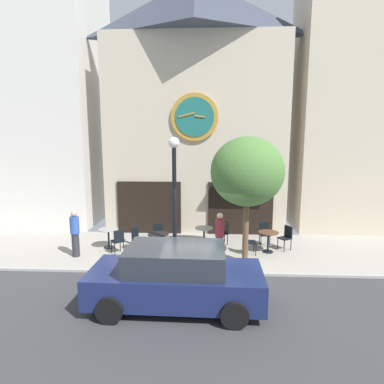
{
  "coord_description": "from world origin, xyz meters",
  "views": [
    {
      "loc": [
        0.22,
        -9.63,
        4.24
      ],
      "look_at": [
        -0.38,
        2.21,
        2.23
      ],
      "focal_mm": 30.7,
      "sensor_mm": 36.0,
      "label": 1
    }
  ],
  "objects_px": {
    "street_lamp": "(174,200)",
    "street_tree": "(247,172)",
    "cafe_table_near_door": "(268,238)",
    "parked_car_navy": "(176,277)",
    "cafe_table_near_curb": "(109,234)",
    "cafe_table_leftmost": "(158,239)",
    "cafe_chair_right_end": "(137,237)",
    "cafe_chair_by_entrance": "(286,236)",
    "pedestrian_blue": "(75,233)",
    "cafe_table_center_left": "(204,233)",
    "pedestrian_maroon": "(220,236)",
    "cafe_chair_facing_wall": "(264,232)",
    "cafe_chair_curbside": "(248,240)",
    "cafe_chair_under_awning": "(158,233)",
    "cafe_chair_near_tree": "(118,240)",
    "cafe_chair_outer": "(224,231)"
  },
  "relations": [
    {
      "from": "cafe_chair_by_entrance",
      "to": "pedestrian_maroon",
      "type": "distance_m",
      "value": 2.84
    },
    {
      "from": "cafe_table_near_door",
      "to": "parked_car_navy",
      "type": "xyz_separation_m",
      "value": [
        -3.02,
        -4.07,
        0.21
      ]
    },
    {
      "from": "pedestrian_blue",
      "to": "cafe_chair_right_end",
      "type": "bearing_deg",
      "value": 17.66
    },
    {
      "from": "street_lamp",
      "to": "pedestrian_maroon",
      "type": "relative_size",
      "value": 2.53
    },
    {
      "from": "cafe_table_center_left",
      "to": "pedestrian_maroon",
      "type": "distance_m",
      "value": 1.62
    },
    {
      "from": "cafe_chair_under_awning",
      "to": "cafe_table_leftmost",
      "type": "bearing_deg",
      "value": -80.79
    },
    {
      "from": "cafe_table_near_curb",
      "to": "cafe_table_near_door",
      "type": "xyz_separation_m",
      "value": [
        6.04,
        -0.19,
        0.02
      ]
    },
    {
      "from": "street_tree",
      "to": "cafe_table_leftmost",
      "type": "xyz_separation_m",
      "value": [
        -3.07,
        0.71,
        -2.55
      ]
    },
    {
      "from": "cafe_table_leftmost",
      "to": "cafe_chair_facing_wall",
      "type": "height_order",
      "value": "cafe_chair_facing_wall"
    },
    {
      "from": "cafe_chair_right_end",
      "to": "cafe_chair_under_awning",
      "type": "bearing_deg",
      "value": 39.37
    },
    {
      "from": "cafe_chair_by_entrance",
      "to": "cafe_chair_facing_wall",
      "type": "relative_size",
      "value": 1.0
    },
    {
      "from": "cafe_chair_near_tree",
      "to": "parked_car_navy",
      "type": "xyz_separation_m",
      "value": [
        2.48,
        -3.63,
        0.23
      ]
    },
    {
      "from": "cafe_chair_curbside",
      "to": "cafe_chair_by_entrance",
      "type": "bearing_deg",
      "value": 21.77
    },
    {
      "from": "cafe_chair_near_tree",
      "to": "pedestrian_blue",
      "type": "distance_m",
      "value": 1.52
    },
    {
      "from": "cafe_chair_by_entrance",
      "to": "pedestrian_blue",
      "type": "height_order",
      "value": "pedestrian_blue"
    },
    {
      "from": "street_lamp",
      "to": "street_tree",
      "type": "height_order",
      "value": "street_tree"
    },
    {
      "from": "cafe_chair_facing_wall",
      "to": "cafe_chair_near_tree",
      "type": "distance_m",
      "value": 5.64
    },
    {
      "from": "street_lamp",
      "to": "cafe_chair_facing_wall",
      "type": "distance_m",
      "value": 4.17
    },
    {
      "from": "cafe_chair_curbside",
      "to": "pedestrian_blue",
      "type": "relative_size",
      "value": 0.54
    },
    {
      "from": "street_tree",
      "to": "cafe_table_near_curb",
      "type": "relative_size",
      "value": 5.64
    },
    {
      "from": "cafe_table_leftmost",
      "to": "parked_car_navy",
      "type": "height_order",
      "value": "parked_car_navy"
    },
    {
      "from": "cafe_chair_under_awning",
      "to": "cafe_chair_facing_wall",
      "type": "xyz_separation_m",
      "value": [
        4.16,
        0.36,
        0.0
      ]
    },
    {
      "from": "cafe_chair_by_entrance",
      "to": "pedestrian_maroon",
      "type": "bearing_deg",
      "value": -155.17
    },
    {
      "from": "pedestrian_blue",
      "to": "cafe_chair_curbside",
      "type": "bearing_deg",
      "value": 4.78
    },
    {
      "from": "cafe_table_leftmost",
      "to": "cafe_chair_right_end",
      "type": "relative_size",
      "value": 0.84
    },
    {
      "from": "cafe_chair_outer",
      "to": "cafe_chair_facing_wall",
      "type": "bearing_deg",
      "value": -1.31
    },
    {
      "from": "cafe_table_near_curb",
      "to": "cafe_table_leftmost",
      "type": "distance_m",
      "value": 2.08
    },
    {
      "from": "cafe_chair_under_awning",
      "to": "cafe_table_center_left",
      "type": "bearing_deg",
      "value": 5.71
    },
    {
      "from": "street_lamp",
      "to": "cafe_table_center_left",
      "type": "bearing_deg",
      "value": 60.27
    },
    {
      "from": "cafe_table_center_left",
      "to": "cafe_chair_outer",
      "type": "height_order",
      "value": "cafe_chair_outer"
    },
    {
      "from": "cafe_table_center_left",
      "to": "cafe_table_leftmost",
      "type": "bearing_deg",
      "value": -149.67
    },
    {
      "from": "cafe_table_leftmost",
      "to": "cafe_chair_by_entrance",
      "type": "bearing_deg",
      "value": 7.98
    },
    {
      "from": "cafe_table_near_door",
      "to": "pedestrian_maroon",
      "type": "relative_size",
      "value": 0.46
    },
    {
      "from": "cafe_table_leftmost",
      "to": "cafe_chair_under_awning",
      "type": "xyz_separation_m",
      "value": [
        -0.13,
        0.79,
        -0.01
      ]
    },
    {
      "from": "street_tree",
      "to": "cafe_chair_curbside",
      "type": "height_order",
      "value": "street_tree"
    },
    {
      "from": "cafe_table_leftmost",
      "to": "cafe_chair_outer",
      "type": "relative_size",
      "value": 0.84
    },
    {
      "from": "cafe_table_near_curb",
      "to": "cafe_chair_near_tree",
      "type": "relative_size",
      "value": 0.84
    },
    {
      "from": "cafe_table_near_curb",
      "to": "cafe_chair_facing_wall",
      "type": "distance_m",
      "value": 6.07
    },
    {
      "from": "pedestrian_blue",
      "to": "pedestrian_maroon",
      "type": "bearing_deg",
      "value": -0.76
    },
    {
      "from": "street_tree",
      "to": "cafe_chair_curbside",
      "type": "distance_m",
      "value": 2.69
    },
    {
      "from": "cafe_table_leftmost",
      "to": "cafe_chair_curbside",
      "type": "xyz_separation_m",
      "value": [
        3.27,
        0.07,
        -0.01
      ]
    },
    {
      "from": "cafe_chair_outer",
      "to": "pedestrian_blue",
      "type": "distance_m",
      "value": 5.6
    },
    {
      "from": "cafe_table_leftmost",
      "to": "cafe_chair_right_end",
      "type": "xyz_separation_m",
      "value": [
        -0.83,
        0.22,
        -0.01
      ]
    },
    {
      "from": "cafe_table_near_curb",
      "to": "cafe_table_center_left",
      "type": "xyz_separation_m",
      "value": [
        3.66,
        0.44,
        -0.03
      ]
    },
    {
      "from": "street_tree",
      "to": "cafe_chair_facing_wall",
      "type": "distance_m",
      "value": 3.31
    },
    {
      "from": "cafe_table_leftmost",
      "to": "cafe_table_near_door",
      "type": "height_order",
      "value": "cafe_table_near_door"
    },
    {
      "from": "cafe_chair_near_tree",
      "to": "cafe_table_leftmost",
      "type": "bearing_deg",
      "value": 3.75
    },
    {
      "from": "street_lamp",
      "to": "cafe_table_near_door",
      "type": "bearing_deg",
      "value": 17.74
    },
    {
      "from": "cafe_table_near_curb",
      "to": "cafe_chair_near_tree",
      "type": "xyz_separation_m",
      "value": [
        0.54,
        -0.62,
        -0.01
      ]
    },
    {
      "from": "street_lamp",
      "to": "cafe_table_center_left",
      "type": "xyz_separation_m",
      "value": [
        0.97,
        1.7,
        -1.64
      ]
    }
  ]
}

